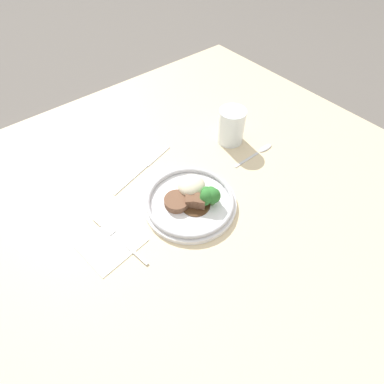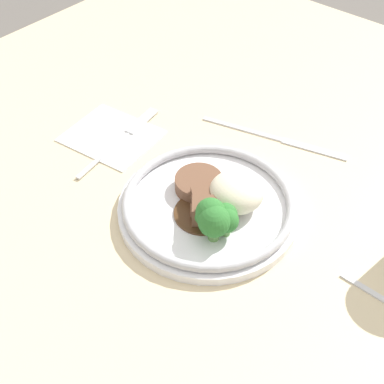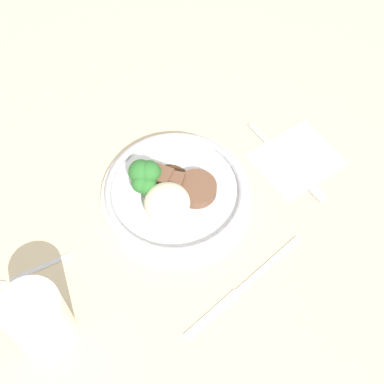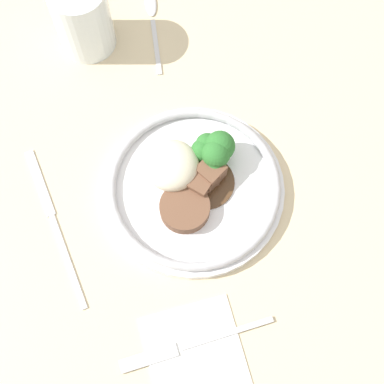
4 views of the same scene
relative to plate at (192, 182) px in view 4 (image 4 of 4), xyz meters
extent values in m
plane|color=#5B5651|center=(0.03, 0.00, -0.05)|extent=(8.00, 8.00, 0.00)
cube|color=beige|center=(0.03, 0.00, -0.04)|extent=(1.30, 1.27, 0.03)
cube|color=white|center=(-0.22, 0.03, -0.02)|extent=(0.15, 0.13, 0.00)
cylinder|color=white|center=(-0.01, 0.00, -0.01)|extent=(0.24, 0.24, 0.01)
torus|color=#B2B2B7|center=(-0.01, 0.00, 0.00)|extent=(0.23, 0.23, 0.01)
ellipsoid|color=beige|center=(0.02, 0.02, 0.02)|extent=(0.07, 0.07, 0.04)
cylinder|color=brown|center=(-0.04, 0.01, 0.00)|extent=(0.07, 0.07, 0.02)
cylinder|color=#472D19|center=(0.00, -0.02, 0.00)|extent=(0.08, 0.08, 0.00)
cube|color=brown|center=(0.00, -0.02, 0.01)|extent=(0.03, 0.03, 0.03)
cube|color=brown|center=(0.00, -0.01, 0.01)|extent=(0.03, 0.03, 0.02)
cube|color=brown|center=(0.00, -0.02, 0.01)|extent=(0.03, 0.03, 0.02)
cube|color=brown|center=(0.01, -0.03, 0.01)|extent=(0.04, 0.04, 0.03)
cube|color=brown|center=(0.00, -0.02, 0.00)|extent=(0.02, 0.02, 0.02)
cube|color=brown|center=(-0.01, -0.01, 0.01)|extent=(0.04, 0.04, 0.03)
cylinder|color=#5B8E47|center=(0.02, -0.03, 0.00)|extent=(0.01, 0.01, 0.02)
sphere|color=#2D702D|center=(0.02, -0.03, 0.03)|extent=(0.04, 0.04, 0.04)
cylinder|color=#5B8E47|center=(0.04, -0.03, 0.00)|extent=(0.01, 0.01, 0.01)
sphere|color=#2D702D|center=(0.04, -0.03, 0.02)|extent=(0.03, 0.03, 0.03)
cylinder|color=#5B8E47|center=(0.01, -0.03, 0.00)|extent=(0.01, 0.01, 0.01)
sphere|color=#2D702D|center=(0.01, -0.03, 0.01)|extent=(0.03, 0.03, 0.03)
cylinder|color=#5B8E47|center=(0.03, -0.04, 0.00)|extent=(0.01, 0.01, 0.02)
sphere|color=#2D702D|center=(0.03, -0.04, 0.02)|extent=(0.04, 0.04, 0.04)
cylinder|color=#5B8E47|center=(0.04, -0.02, 0.00)|extent=(0.01, 0.01, 0.01)
sphere|color=#2D702D|center=(0.04, -0.02, 0.02)|extent=(0.03, 0.03, 0.03)
cylinder|color=yellow|center=(0.25, 0.12, 0.03)|extent=(0.07, 0.07, 0.09)
cylinder|color=white|center=(0.25, 0.12, 0.04)|extent=(0.08, 0.08, 0.11)
cube|color=silver|center=(-0.20, -0.02, -0.02)|extent=(0.03, 0.12, 0.00)
cube|color=silver|center=(-0.21, 0.08, -0.02)|extent=(0.03, 0.07, 0.00)
cube|color=silver|center=(-0.08, 0.17, -0.02)|extent=(0.13, 0.04, 0.00)
cube|color=silver|center=(0.04, 0.20, -0.02)|extent=(0.10, 0.04, 0.00)
cube|color=silver|center=(0.23, 0.02, -0.02)|extent=(0.10, 0.01, 0.00)
ellipsoid|color=silver|center=(0.31, 0.02, -0.02)|extent=(0.05, 0.02, 0.01)
camera|label=1|loc=(-0.30, -0.37, 0.60)|focal=28.00mm
camera|label=2|loc=(0.30, -0.39, 0.50)|focal=50.00mm
camera|label=3|loc=(0.17, 0.41, 0.73)|focal=50.00mm
camera|label=4|loc=(-0.26, 0.04, 0.65)|focal=50.00mm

